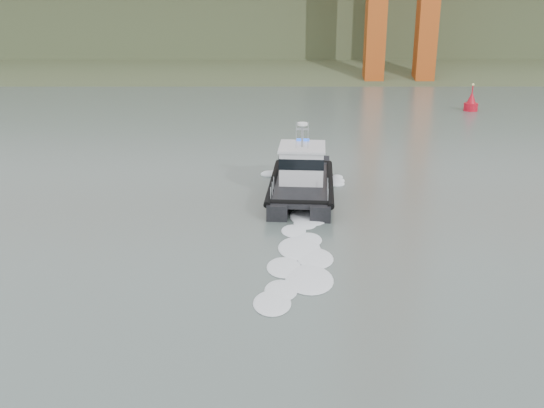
# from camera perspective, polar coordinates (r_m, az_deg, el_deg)

# --- Properties ---
(ground) EXTENTS (400.00, 400.00, 0.00)m
(ground) POSITION_cam_1_polar(r_m,az_deg,el_deg) (26.50, -3.95, -10.64)
(ground) COLOR #4B5953
(ground) RESTS_ON ground
(headlands) EXTENTS (500.00, 105.36, 27.12)m
(headlands) POSITION_cam_1_polar(r_m,az_deg,el_deg) (148.63, -0.78, 16.58)
(headlands) COLOR #314225
(headlands) RESTS_ON ground
(patrol_boat) EXTENTS (4.79, 11.08, 5.24)m
(patrol_boat) POSITION_cam_1_polar(r_m,az_deg,el_deg) (41.85, 2.81, 2.59)
(patrol_boat) COLOR black
(patrol_boat) RESTS_ON ground
(nav_buoy) EXTENTS (1.67, 1.67, 3.47)m
(nav_buoy) POSITION_cam_1_polar(r_m,az_deg,el_deg) (77.89, 18.23, 9.00)
(nav_buoy) COLOR #B70C1C
(nav_buoy) RESTS_ON ground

